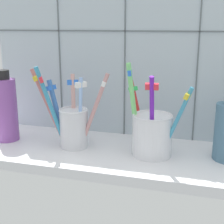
% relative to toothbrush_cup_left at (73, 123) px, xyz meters
% --- Properties ---
extents(counter_slab, '(0.64, 0.22, 0.02)m').
position_rel_toothbrush_cup_left_xyz_m(counter_slab, '(0.09, -0.00, -0.06)').
color(counter_slab, silver).
rests_on(counter_slab, ground).
extents(tile_wall_back, '(0.64, 0.02, 0.45)m').
position_rel_toothbrush_cup_left_xyz_m(tile_wall_back, '(0.09, 0.12, 0.15)').
color(tile_wall_back, '#B2C1CC').
rests_on(tile_wall_back, ground).
extents(toothbrush_cup_left, '(0.17, 0.07, 0.17)m').
position_rel_toothbrush_cup_left_xyz_m(toothbrush_cup_left, '(0.00, 0.00, 0.00)').
color(toothbrush_cup_left, silver).
rests_on(toothbrush_cup_left, counter_slab).
extents(toothbrush_cup_right, '(0.14, 0.10, 0.18)m').
position_rel_toothbrush_cup_left_xyz_m(toothbrush_cup_right, '(0.17, -0.00, -0.00)').
color(toothbrush_cup_right, white).
rests_on(toothbrush_cup_right, counter_slab).
extents(soap_bottle, '(0.05, 0.05, 0.16)m').
position_rel_toothbrush_cup_left_xyz_m(soap_bottle, '(-0.16, -0.00, 0.02)').
color(soap_bottle, '#8A4CA1').
rests_on(soap_bottle, counter_slab).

